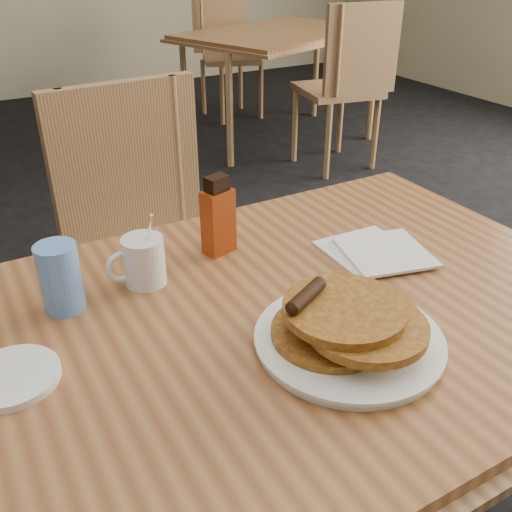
{
  "coord_description": "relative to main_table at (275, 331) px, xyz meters",
  "views": [
    {
      "loc": [
        -0.4,
        -0.68,
        1.32
      ],
      "look_at": [
        0.0,
        0.03,
        0.86
      ],
      "focal_mm": 40.0,
      "sensor_mm": 36.0,
      "label": 1
    }
  ],
  "objects": [
    {
      "name": "chair_neighbor_near",
      "position": [
        1.76,
        2.06,
        -0.11
      ],
      "size": [
        0.53,
        0.53,
        1.0
      ],
      "rotation": [
        0.0,
        0.0,
        -0.2
      ],
      "color": "#AE8452",
      "rests_on": "floor"
    },
    {
      "name": "main_table",
      "position": [
        0.0,
        0.0,
        0.0
      ],
      "size": [
        1.29,
        0.87,
        0.75
      ],
      "rotation": [
        0.0,
        0.0,
        0.0
      ],
      "color": "#9B6137",
      "rests_on": "floor"
    },
    {
      "name": "side_saucer",
      "position": [
        -0.43,
        0.04,
        0.05
      ],
      "size": [
        0.16,
        0.16,
        0.01
      ],
      "primitive_type": "cylinder",
      "rotation": [
        0.0,
        0.0,
        0.14
      ],
      "color": "white",
      "rests_on": "main_table"
    },
    {
      "name": "syrup_bottle",
      "position": [
        0.01,
        0.24,
        0.12
      ],
      "size": [
        0.07,
        0.06,
        0.16
      ],
      "rotation": [
        0.0,
        0.0,
        0.27
      ],
      "color": "maroon",
      "rests_on": "main_table"
    },
    {
      "name": "neighbor_table",
      "position": [
        1.74,
        2.82,
        0.0
      ],
      "size": [
        1.57,
        1.31,
        0.75
      ],
      "rotation": [
        0.0,
        0.0,
        0.35
      ],
      "color": "#9B6137",
      "rests_on": "floor"
    },
    {
      "name": "pancake_plate",
      "position": [
        0.05,
        -0.13,
        0.07
      ],
      "size": [
        0.3,
        0.3,
        0.1
      ],
      "rotation": [
        0.0,
        0.0,
        0.03
      ],
      "color": "white",
      "rests_on": "main_table"
    },
    {
      "name": "napkin_stack",
      "position": [
        0.29,
        0.07,
        0.05
      ],
      "size": [
        0.21,
        0.22,
        0.01
      ],
      "rotation": [
        0.0,
        0.0,
        -0.04
      ],
      "color": "silver",
      "rests_on": "main_table"
    },
    {
      "name": "coffee_mug",
      "position": [
        -0.16,
        0.2,
        0.09
      ],
      "size": [
        0.11,
        0.08,
        0.15
      ],
      "rotation": [
        0.0,
        0.0,
        -0.28
      ],
      "color": "white",
      "rests_on": "main_table"
    },
    {
      "name": "chair_neighbor_far",
      "position": [
        1.71,
        3.59,
        -0.14
      ],
      "size": [
        0.56,
        0.57,
        0.95
      ],
      "rotation": [
        0.0,
        0.0,
        -0.37
      ],
      "color": "#AE8452",
      "rests_on": "floor"
    },
    {
      "name": "blue_tumbler",
      "position": [
        -0.31,
        0.19,
        0.1
      ],
      "size": [
        0.08,
        0.08,
        0.12
      ],
      "primitive_type": "cylinder",
      "rotation": [
        0.0,
        0.0,
        -0.18
      ],
      "color": "#5F8EE0",
      "rests_on": "main_table"
    },
    {
      "name": "chair_main_far",
      "position": [
        0.01,
        0.74,
        -0.13
      ],
      "size": [
        0.47,
        0.47,
        0.98
      ],
      "rotation": [
        0.0,
        0.0,
        0.07
      ],
      "color": "#AE8452",
      "rests_on": "floor"
    }
  ]
}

